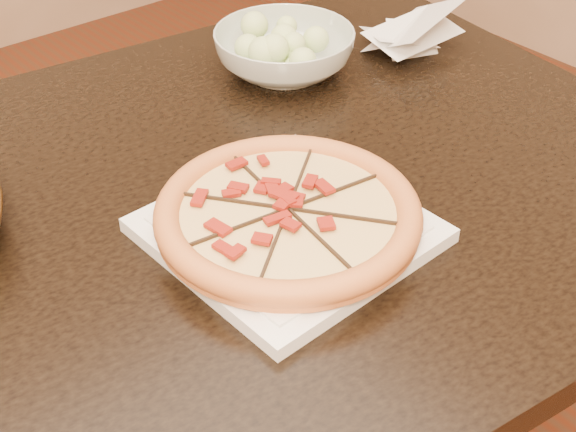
{
  "coord_description": "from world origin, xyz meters",
  "views": [
    {
      "loc": [
        -0.5,
        -0.87,
        1.34
      ],
      "look_at": [
        -0.03,
        -0.3,
        0.78
      ],
      "focal_mm": 50.0,
      "sensor_mm": 36.0,
      "label": 1
    }
  ],
  "objects_px": {
    "dining_table": "(169,275)",
    "plate": "(288,229)",
    "salad_bowl": "(284,52)",
    "pizza": "(288,213)"
  },
  "relations": [
    {
      "from": "dining_table",
      "to": "salad_bowl",
      "type": "xyz_separation_m",
      "value": [
        0.35,
        0.19,
        0.13
      ]
    },
    {
      "from": "dining_table",
      "to": "pizza",
      "type": "bearing_deg",
      "value": -55.66
    },
    {
      "from": "salad_bowl",
      "to": "plate",
      "type": "bearing_deg",
      "value": -128.95
    },
    {
      "from": "dining_table",
      "to": "plate",
      "type": "relative_size",
      "value": 5.18
    },
    {
      "from": "pizza",
      "to": "salad_bowl",
      "type": "relative_size",
      "value": 1.41
    },
    {
      "from": "pizza",
      "to": "plate",
      "type": "bearing_deg",
      "value": -48.65
    },
    {
      "from": "plate",
      "to": "salad_bowl",
      "type": "bearing_deg",
      "value": 51.05
    },
    {
      "from": "plate",
      "to": "dining_table",
      "type": "bearing_deg",
      "value": 124.34
    },
    {
      "from": "pizza",
      "to": "salad_bowl",
      "type": "distance_m",
      "value": 0.42
    },
    {
      "from": "plate",
      "to": "salad_bowl",
      "type": "xyz_separation_m",
      "value": [
        0.26,
        0.33,
        0.02
      ]
    }
  ]
}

